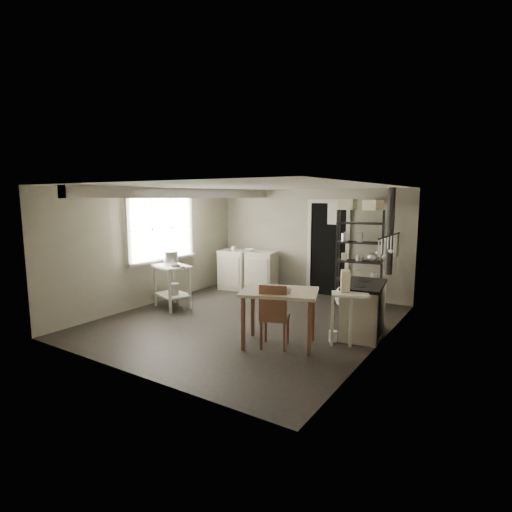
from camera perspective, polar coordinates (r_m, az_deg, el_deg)
The scene contains 31 objects.
floor at distance 7.02m, azimuth -1.34°, elevation -9.22°, with size 5.00×5.00×0.00m, color black.
ceiling at distance 6.70m, azimuth -1.41°, elevation 9.89°, with size 5.00×5.00×0.00m, color silver.
wall_back at distance 8.93m, azimuth 7.65°, elevation 2.05°, with size 4.50×0.02×2.30m, color #9E9A86.
wall_front at distance 4.93m, azimuth -17.89°, elevation -3.43°, with size 4.50×0.02×2.30m, color #9E9A86.
wall_left at distance 8.23m, azimuth -14.47°, elevation 1.32°, with size 0.02×5.00×2.30m, color #9E9A86.
wall_right at distance 5.83m, azimuth 17.29°, elevation -1.62°, with size 0.02×5.00×2.30m, color #9E9A86.
window at distance 8.31m, azimuth -13.41°, elevation 3.85°, with size 0.12×1.76×1.28m, color beige, non-canonical shape.
doorway at distance 8.74m, azimuth 10.22°, elevation 0.87°, with size 0.96×0.10×2.08m, color beige, non-canonical shape.
ceiling_beam at distance 7.43m, azimuth -9.18°, elevation 8.87°, with size 0.18×5.00×0.18m, color beige, non-canonical shape.
wallpaper_panel at distance 5.83m, azimuth 17.20°, elevation -1.61°, with size 0.01×5.00×2.30m, color #C3B49F, non-canonical shape.
utensil_rail at distance 6.37m, azimuth 18.38°, elevation 2.78°, with size 0.06×1.20×0.44m, color #BBBBBD, non-canonical shape.
prep_table at distance 7.88m, azimuth -11.87°, elevation -4.43°, with size 0.73×0.52×0.83m, color beige, non-canonical shape.
stockpot at distance 7.91m, azimuth -12.09°, elevation -0.41°, with size 0.28×0.28×0.30m, color #BBBBBD.
saucepan at distance 7.59m, azimuth -11.47°, elevation -1.44°, with size 0.17×0.17×0.10m, color #BBBBBD.
bucket at distance 7.81m, azimuth -11.69°, elevation -4.66°, with size 0.21×0.21×0.22m, color #BBBBBD.
base_cabinets at distance 9.21m, azimuth -1.18°, elevation -2.02°, with size 1.38×0.59×0.90m, color beige, non-canonical shape.
mixing_bowl at distance 9.06m, azimuth -1.02°, elevation 1.00°, with size 0.31×0.31×0.08m, color silver.
counter_cup at distance 9.19m, azimuth -3.22°, elevation 1.17°, with size 0.13×0.13×0.10m, color silver.
shelf_rack at distance 8.09m, azimuth 14.54°, elevation -0.22°, with size 0.89×0.35×1.88m, color black, non-canonical shape.
shelf_jar at distance 8.20m, azimuth 12.56°, elevation 2.86°, with size 0.08×0.08×0.18m, color silver.
storage_box_a at distance 8.11m, azimuth 12.99°, elevation 7.37°, with size 0.30×0.26×0.21m, color beige.
storage_box_b at distance 7.92m, azimuth 16.35°, elevation 7.08°, with size 0.29×0.27×0.19m, color beige.
stove at distance 6.45m, azimuth 15.09°, elevation -7.04°, with size 0.57×1.03×0.81m, color beige, non-canonical shape.
stovepipe at distance 6.64m, azimuth 18.64°, elevation 3.33°, with size 0.11×0.11×1.39m, color black, non-canonical shape.
side_ledge at distance 5.87m, azimuth 13.22°, elevation -8.61°, with size 0.52×0.28×0.79m, color beige, non-canonical shape.
oats_box at distance 5.82m, azimuth 12.66°, elevation -2.87°, with size 0.12×0.20×0.30m, color beige.
work_table at distance 5.82m, azimuth 3.34°, elevation -9.08°, with size 1.07×0.75×0.81m, color beige, non-canonical shape.
table_cup at distance 5.52m, azimuth 4.64°, elevation -5.48°, with size 0.09×0.09×0.09m, color silver.
chair at distance 5.73m, azimuth 2.73°, elevation -8.25°, with size 0.39×0.41×0.94m, color brown, non-canonical shape.
flour_sack at distance 7.96m, azimuth 12.43°, elevation -5.50°, with size 0.36×0.30×0.43m, color white.
floor_crock at distance 6.16m, azimuth 10.95°, elevation -11.21°, with size 0.13×0.13×0.16m, color silver.
Camera 1 is at (3.75, -5.55, 2.13)m, focal length 28.00 mm.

